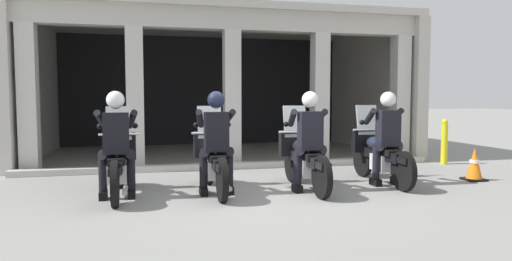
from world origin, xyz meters
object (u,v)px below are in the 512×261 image
at_px(police_officer_center_left, 216,134).
at_px(motorcycle_far_right, 378,154).
at_px(motorcycle_center_left, 214,160).
at_px(bollard_kerbside, 444,142).
at_px(police_officer_far_left, 116,135).
at_px(traffic_cone_flank, 474,164).
at_px(motorcycle_far_left, 118,162).
at_px(police_officer_far_right, 387,130).
at_px(motorcycle_center_right, 303,158).
at_px(police_officer_center_right, 309,133).

bearing_deg(police_officer_center_left, motorcycle_far_right, 16.19).
relative_size(motorcycle_center_left, bollard_kerbside, 2.03).
bearing_deg(police_officer_far_left, traffic_cone_flank, 14.44).
distance_m(motorcycle_far_left, motorcycle_center_left, 1.46).
bearing_deg(motorcycle_far_left, motorcycle_far_right, 14.43).
xyz_separation_m(motorcycle_center_left, police_officer_far_right, (2.92, -0.21, 0.44)).
height_order(police_officer_center_left, police_officer_far_right, same).
height_order(motorcycle_far_left, police_officer_far_right, police_officer_far_right).
bearing_deg(motorcycle_far_left, motorcycle_center_left, 12.01).
bearing_deg(motorcycle_center_left, police_officer_far_right, 5.12).
bearing_deg(traffic_cone_flank, police_officer_center_left, -178.96).
bearing_deg(police_officer_far_right, motorcycle_center_left, -170.31).
height_order(police_officer_far_left, police_officer_center_left, same).
bearing_deg(bollard_kerbside, motorcycle_center_left, -162.73).
xyz_separation_m(motorcycle_far_left, bollard_kerbside, (6.88, 1.63, -0.00)).
bearing_deg(motorcycle_center_left, motorcycle_far_right, 10.67).
bearing_deg(motorcycle_center_right, police_officer_far_left, -171.05).
relative_size(motorcycle_center_left, traffic_cone_flank, 3.46).
bearing_deg(police_officer_center_right, traffic_cone_flank, 10.66).
bearing_deg(bollard_kerbside, police_officer_center_right, -152.12).
bearing_deg(police_officer_center_left, motorcycle_center_right, 15.37).
bearing_deg(police_officer_far_left, police_officer_center_right, 10.64).
relative_size(motorcycle_center_left, police_officer_far_right, 1.29).
distance_m(motorcycle_far_left, traffic_cone_flank, 6.14).
height_order(police_officer_far_left, motorcycle_far_right, police_officer_far_left).
xyz_separation_m(police_officer_center_left, traffic_cone_flank, (4.67, 0.08, -0.65)).
height_order(police_officer_far_left, traffic_cone_flank, police_officer_far_left).
xyz_separation_m(motorcycle_far_right, traffic_cone_flank, (1.75, -0.27, -0.21)).
bearing_deg(police_officer_center_left, police_officer_far_left, -172.95).
xyz_separation_m(police_officer_far_left, police_officer_center_left, (1.46, -0.05, 0.00)).
distance_m(traffic_cone_flank, bollard_kerbside, 2.03).
bearing_deg(police_officer_far_left, police_officer_center_left, 12.01).
bearing_deg(police_officer_center_left, motorcycle_center_left, 98.94).
bearing_deg(motorcycle_center_left, police_officer_center_right, -6.44).
distance_m(police_officer_far_left, motorcycle_far_right, 4.42).
height_order(motorcycle_center_left, motorcycle_center_right, same).
bearing_deg(motorcycle_center_right, motorcycle_far_right, 14.73).
bearing_deg(police_officer_center_right, police_officer_center_left, -177.97).
distance_m(motorcycle_center_right, police_officer_far_right, 1.53).
distance_m(police_officer_center_left, motorcycle_far_right, 2.98).
relative_size(police_officer_far_left, motorcycle_center_left, 0.78).
xyz_separation_m(police_officer_far_left, bollard_kerbside, (6.88, 1.91, -0.44)).
height_order(police_officer_far_right, bollard_kerbside, police_officer_far_right).
xyz_separation_m(police_officer_far_left, police_officer_far_right, (4.39, 0.02, 0.00)).
bearing_deg(motorcycle_far_left, police_officer_far_left, -76.10).
distance_m(police_officer_center_right, bollard_kerbside, 4.49).
distance_m(police_officer_far_left, motorcycle_center_right, 2.96).
xyz_separation_m(motorcycle_center_right, police_officer_far_right, (1.46, -0.08, 0.44)).
xyz_separation_m(police_officer_center_left, bollard_kerbside, (5.42, 1.97, -0.44)).
xyz_separation_m(police_officer_center_right, traffic_cone_flank, (3.21, 0.21, -0.65)).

